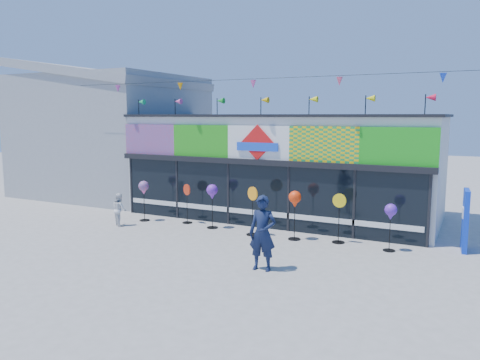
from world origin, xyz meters
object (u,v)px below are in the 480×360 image
Objects in this scene: spinner_2 at (212,193)px; spinner_6 at (391,213)px; blue_sign at (465,220)px; spinner_0 at (144,189)px; child at (120,209)px; spinner_1 at (187,203)px; spinner_4 at (295,201)px; spinner_3 at (253,210)px; adult_man at (263,233)px; spinner_5 at (339,217)px.

spinner_2 is 6.23m from spinner_6.
blue_sign is 1.16× the size of spinner_2.
blue_sign is 11.25m from spinner_0.
spinner_6 is (6.23, -0.10, -0.12)m from spinner_2.
spinner_1 is at bearing -113.59° from child.
spinner_4 is at bearing -2.78° from spinner_2.
spinner_2 reaches higher than spinner_0.
spinner_2 is at bearing -177.73° from blue_sign.
spinner_4 is at bearing 3.62° from spinner_3.
spinner_2 reaches higher than spinner_1.
spinner_4 is (-5.02, -1.12, 0.36)m from blue_sign.
spinner_1 is 1.24× the size of child.
spinner_4 is (4.46, -0.41, 0.51)m from spinner_1.
spinner_0 is 1.30× the size of child.
adult_man reaches higher than spinner_4.
child is at bearing -107.54° from spinner_0.
spinner_6 is 0.73× the size of adult_man.
spinner_2 is 1.33× the size of child.
spinner_2 is 1.79m from spinner_3.
spinner_1 is 7.49m from spinner_6.
spinner_1 is 0.75× the size of adult_man.
blue_sign is 1.19× the size of spinner_0.
blue_sign is 11.72m from child.
blue_sign is at bearing 4.28° from spinner_1.
spinner_5 is (1.40, 0.27, -0.45)m from spinner_4.
adult_man reaches higher than spinner_1.
spinner_3 reaches higher than child.
spinner_2 is 0.99× the size of spinner_4.
spinner_0 reaches higher than spinner_6.
spinner_6 is (7.47, -0.35, 0.37)m from spinner_1.
spinner_3 reaches higher than spinner_5.
spinner_4 is 6.61m from child.
spinner_2 is 1.00× the size of spinner_5.
spinner_1 is at bearing 168.68° from spinner_2.
spinner_5 reaches higher than spinner_0.
spinner_0 is 0.93× the size of spinner_3.
adult_man is (6.48, -3.27, -0.25)m from spinner_0.
blue_sign is 8.29m from spinner_2.
spinner_3 is 5.11m from child.
spinner_0 is 7.26m from adult_man.
spinner_4 is at bearing -178.98° from spinner_6.
spinner_6 is at bearing -0.94° from spinner_2.
spinner_0 is 0.96× the size of spinner_4.
spinner_0 is at bearing -179.66° from spinner_6.
adult_man is (0.31, -3.27, -0.30)m from spinner_4.
blue_sign is at bearing 10.54° from spinner_3.
spinner_6 is (4.50, 0.15, 0.28)m from spinner_3.
spinner_4 is (3.21, -0.16, 0.02)m from spinner_2.
spinner_4 reaches higher than spinner_2.
spinner_2 reaches higher than child.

